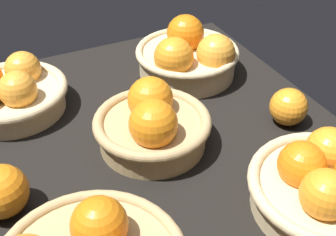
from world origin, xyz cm
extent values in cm
cube|color=black|center=(0.00, 0.00, 1.50)|extent=(84.00, 72.00, 3.00)
cylinder|color=tan|center=(1.53, 0.27, 5.53)|extent=(19.06, 19.06, 5.06)
torus|color=tan|center=(1.53, 0.27, 8.06)|extent=(21.00, 21.00, 1.95)
sphere|color=orange|center=(5.29, -1.39, 10.04)|extent=(8.35, 8.35, 8.35)
sphere|color=orange|center=(-2.15, 1.36, 10.51)|extent=(8.35, 8.35, 8.35)
cylinder|color=#D3BC8C|center=(-23.72, -17.37, 5.43)|extent=(22.04, 22.04, 4.85)
torus|color=#D3BC8C|center=(-23.72, -17.37, 7.85)|extent=(23.92, 23.92, 1.89)
sphere|color=orange|center=(-20.13, -14.87, 9.89)|extent=(7.33, 7.33, 7.33)
sphere|color=orange|center=(-26.58, -13.66, 10.24)|extent=(7.33, 7.33, 7.33)
sphere|color=orange|center=(-18.70, -21.53, 9.28)|extent=(7.33, 7.33, 7.33)
cylinder|color=#D3BC8C|center=(23.25, 20.60, 5.29)|extent=(19.96, 19.96, 4.58)
torus|color=#D3BC8C|center=(23.25, 20.60, 7.58)|extent=(21.98, 21.98, 2.02)
sphere|color=#F49E33|center=(27.39, 17.16, 9.36)|extent=(7.27, 7.27, 7.27)
sphere|color=#F49E33|center=(19.46, 19.57, 9.68)|extent=(7.27, 7.27, 7.27)
cylinder|color=#D3BC8C|center=(20.86, -17.08, 5.79)|extent=(21.29, 21.29, 5.58)
torus|color=#D3BC8C|center=(20.86, -17.08, 8.58)|extent=(22.87, 22.87, 1.58)
sphere|color=#F49E33|center=(15.42, -21.06, 9.79)|extent=(8.39, 8.39, 8.39)
sphere|color=orange|center=(24.01, -18.18, 11.29)|extent=(8.39, 8.39, 8.39)
sphere|color=orange|center=(17.00, -11.85, 10.34)|extent=(8.39, 8.39, 8.39)
sphere|color=orange|center=(-18.52, 16.17, 10.68)|extent=(7.48, 7.48, 7.48)
sphere|color=orange|center=(-3.71, -25.93, 6.62)|extent=(7.24, 7.24, 7.24)
sphere|color=orange|center=(-3.30, 26.66, 7.12)|extent=(8.23, 8.23, 8.23)
camera|label=1|loc=(-55.24, 24.13, 54.88)|focal=47.15mm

